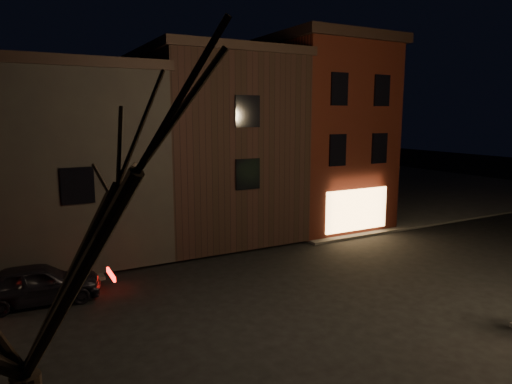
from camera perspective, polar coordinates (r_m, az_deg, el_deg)
ground at (r=16.28m, az=3.31°, el=-13.37°), size 120.00×120.00×0.00m
sidewalk_far_right at (r=43.49m, az=11.82°, el=1.03°), size 30.00×30.00×0.12m
corner_building at (r=27.35m, az=7.22°, el=7.50°), size 6.50×8.50×10.50m
row_building_a at (r=25.11m, az=-6.42°, el=6.05°), size 7.30×10.30×9.40m
row_building_b at (r=23.40m, az=-23.09°, el=3.87°), size 7.80×10.30×8.40m
bare_tree_left at (r=5.78m, az=-28.54°, el=-0.56°), size 5.60×5.60×7.50m
parked_car_a at (r=17.46m, az=-25.63°, el=-10.28°), size 4.16×1.88×1.39m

